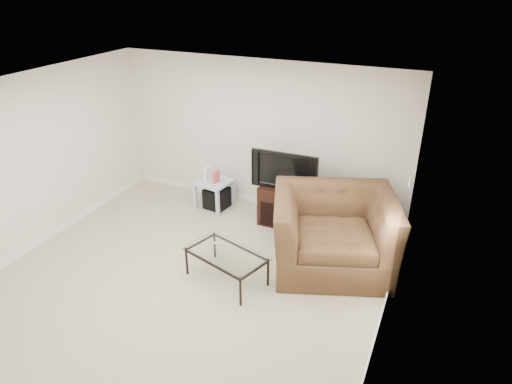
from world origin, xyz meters
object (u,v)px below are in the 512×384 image
at_px(tv_stand, 286,204).
at_px(coffee_table, 227,266).
at_px(television, 286,169).
at_px(subwoofer, 217,198).
at_px(recliner, 334,220).
at_px(side_table, 215,194).

height_order(tv_stand, coffee_table, tv_stand).
bearing_deg(television, subwoofer, 176.80).
height_order(subwoofer, recliner, recliner).
bearing_deg(subwoofer, side_table, -153.81).
distance_m(television, side_table, 1.48).
xyz_separation_m(television, coffee_table, (-0.18, -1.72, -0.75)).
distance_m(television, recliner, 1.31).
height_order(side_table, coffee_table, side_table).
relative_size(television, subwoofer, 2.73).
distance_m(subwoofer, coffee_table, 2.08).
relative_size(television, coffee_table, 0.93).
bearing_deg(tv_stand, subwoofer, 178.82).
relative_size(tv_stand, side_table, 1.51).
bearing_deg(coffee_table, side_table, 122.73).
xyz_separation_m(tv_stand, subwoofer, (-1.27, 0.02, -0.15)).
xyz_separation_m(tv_stand, coffee_table, (-0.18, -1.75, -0.12)).
relative_size(side_table, coffee_table, 0.49).
bearing_deg(recliner, coffee_table, -162.53).
relative_size(subwoofer, recliner, 0.22).
height_order(television, coffee_table, television).
distance_m(tv_stand, subwoofer, 1.28).
xyz_separation_m(side_table, subwoofer, (0.03, 0.02, -0.07)).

